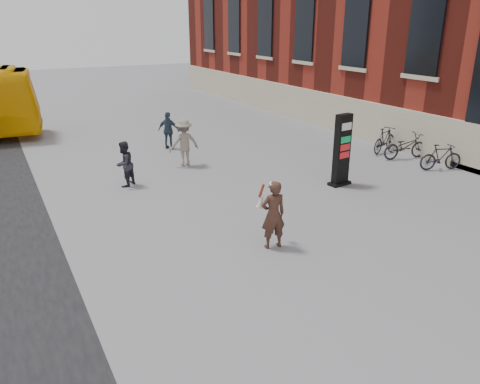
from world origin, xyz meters
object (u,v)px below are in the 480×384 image
bike_5 (441,157)px  bike_7 (385,140)px  bike_6 (405,146)px  woman (273,214)px  info_pylon (342,150)px  pedestrian_b (184,143)px  pedestrian_c (169,130)px  pedestrian_a (124,164)px

bike_5 → bike_7: bearing=19.8°
bike_6 → bike_7: size_ratio=1.10×
woman → bike_7: (8.97, 5.31, -0.35)m
bike_7 → info_pylon: bearing=99.7°
pedestrian_b → pedestrian_c: bearing=-96.4°
info_pylon → bike_7: 5.10m
bike_7 → bike_6: bearing=161.0°
pedestrian_a → bike_5: bearing=121.0°
pedestrian_c → bike_5: 11.10m
pedestrian_a → pedestrian_c: (3.05, 3.98, 0.03)m
pedestrian_c → bike_5: bearing=176.6°
bike_5 → bike_7: (0.00, 2.90, 0.04)m
info_pylon → bike_6: 4.66m
pedestrian_c → woman: bearing=125.3°
pedestrian_a → bike_5: size_ratio=0.94×
pedestrian_b → pedestrian_c: pedestrian_b is taller
woman → pedestrian_a: woman is taller
pedestrian_b → bike_7: pedestrian_b is taller
bike_5 → bike_6: (0.00, 1.75, 0.02)m
woman → pedestrian_c: size_ratio=1.07×
info_pylon → woman: info_pylon is taller
bike_6 → pedestrian_b: bearing=78.0°
pedestrian_b → bike_5: bearing=149.4°
info_pylon → bike_7: (4.43, 2.43, -0.68)m
pedestrian_a → bike_7: (10.92, -0.95, -0.24)m
info_pylon → pedestrian_b: size_ratio=1.34×
info_pylon → bike_5: size_ratio=1.48×
info_pylon → bike_5: bearing=-12.3°
bike_5 → bike_7: bike_7 is taller
woman → bike_5: (8.97, 2.41, -0.39)m
pedestrian_c → bike_5: pedestrian_c is taller
info_pylon → bike_7: info_pylon is taller
bike_5 → bike_7: 2.90m
bike_6 → pedestrian_a: bearing=89.4°
woman → pedestrian_c: woman is taller
woman → info_pylon: bearing=-140.0°
woman → bike_6: (8.97, 4.16, -0.37)m
pedestrian_b → pedestrian_c: 2.72m
pedestrian_c → bike_5: size_ratio=0.98×
pedestrian_c → pedestrian_a: bearing=93.9°
info_pylon → pedestrian_b: bearing=123.1°
pedestrian_c → bike_7: pedestrian_c is taller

